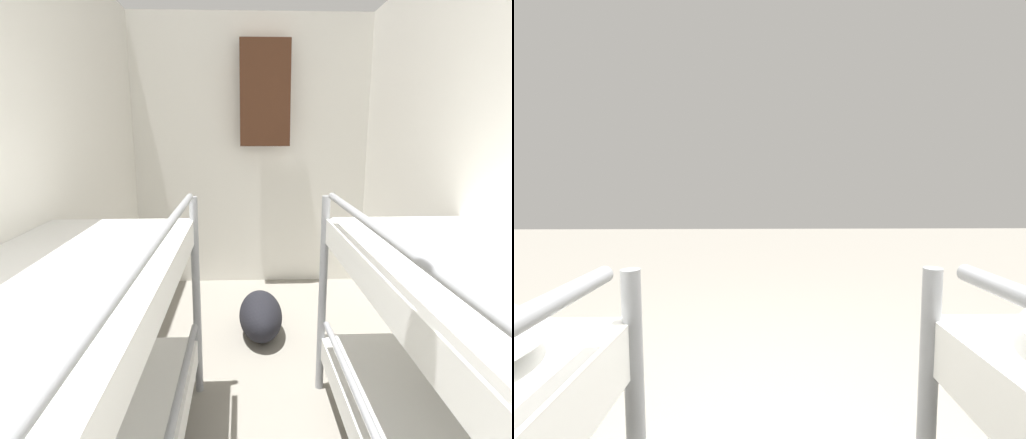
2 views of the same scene
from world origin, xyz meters
TOP-DOWN VIEW (x-y plane):
  - wall_back at (0.00, 4.20)m, footprint 2.28×0.06m
  - bunk_stack_left_near at (-0.71, 1.44)m, footprint 0.76×1.92m
  - bunk_stack_right_near at (0.71, 1.44)m, footprint 0.76×1.92m
  - duffel_bag at (0.04, 3.07)m, footprint 0.31×0.57m
  - hanging_coat at (0.12, 4.05)m, footprint 0.44×0.12m

SIDE VIEW (x-z plane):
  - duffel_bag at x=0.04m, z-range 0.00..0.31m
  - bunk_stack_left_near at x=-0.71m, z-range 0.03..1.20m
  - bunk_stack_right_near at x=0.71m, z-range 0.03..1.20m
  - wall_back at x=0.00m, z-range 0.00..2.48m
  - hanging_coat at x=0.12m, z-range 1.33..2.23m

